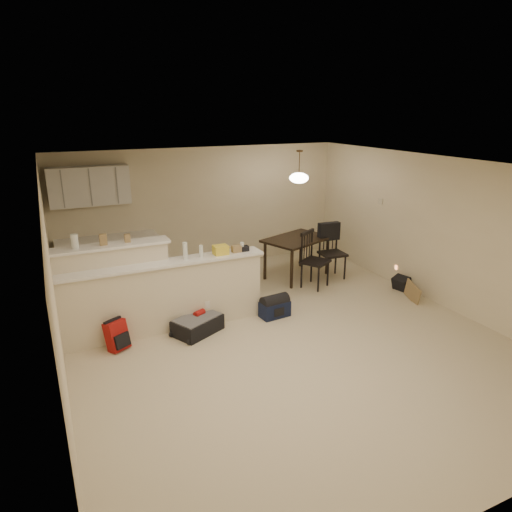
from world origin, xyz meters
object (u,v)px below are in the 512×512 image
black_daypack (402,284)px  dining_chair_near (315,260)px  suitcase (198,325)px  dining_chair_far (333,252)px  pendant_lamp (299,177)px  navy_duffel (275,309)px  red_backpack (117,335)px  dining_table (297,243)px

black_daypack → dining_chair_near: bearing=46.7°
suitcase → dining_chair_near: bearing=-8.5°
dining_chair_far → suitcase: size_ratio=1.51×
pendant_lamp → dining_chair_near: pendant_lamp is taller
suitcase → navy_duffel: bearing=-26.5°
red_backpack → black_daypack: (5.14, 0.00, -0.08)m
pendant_lamp → dining_table: bearing=146.3°
dining_table → pendant_lamp: bearing=-54.1°
pendant_lamp → dining_chair_far: pendant_lamp is taller
pendant_lamp → red_backpack: (-3.74, -1.47, -1.78)m
dining_chair_near → black_daypack: dining_chair_near is taller
dining_chair_far → black_daypack: bearing=-50.2°
black_daypack → dining_chair_far: bearing=23.9°
dining_table → suitcase: size_ratio=2.13×
dining_chair_near → dining_chair_far: 0.64m
red_backpack → dining_table: bearing=-7.1°
dining_table → suitcase: bearing=-170.5°
dining_chair_near → dining_chair_far: bearing=-4.0°
dining_table → red_backpack: bearing=-178.9°
dining_chair_near → dining_chair_far: dining_chair_near is taller
suitcase → black_daypack: (3.97, 0.00, 0.01)m
dining_chair_far → navy_duffel: size_ratio=2.25×
dining_table → dining_chair_far: dining_chair_far is taller
dining_chair_far → red_backpack: (-4.34, -1.11, -0.32)m
dining_chair_near → suitcase: 2.76m
navy_duffel → black_daypack: (2.66, 0.00, 0.00)m
dining_chair_far → suitcase: bearing=-156.6°
dining_chair_near → suitcase: bearing=168.3°
dining_table → black_daypack: dining_table is taller
dining_chair_near → red_backpack: 3.87m
red_backpack → pendant_lamp: bearing=-7.1°
dining_table → dining_chair_near: size_ratio=1.40×
pendant_lamp → navy_duffel: (-1.25, -1.47, -1.86)m
dining_chair_near → red_backpack: (-3.77, -0.84, -0.32)m
dining_chair_far → suitcase: dining_chair_far is taller
navy_duffel → dining_table: bearing=43.9°
dining_table → navy_duffel: size_ratio=3.17×
dining_chair_far → red_backpack: dining_chair_far is taller
dining_chair_near → black_daypack: (1.37, -0.84, -0.41)m
black_daypack → dining_table: bearing=31.9°
dining_chair_far → suitcase: (-3.16, -1.11, -0.41)m
dining_chair_near → dining_chair_far: (0.57, 0.28, -0.00)m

